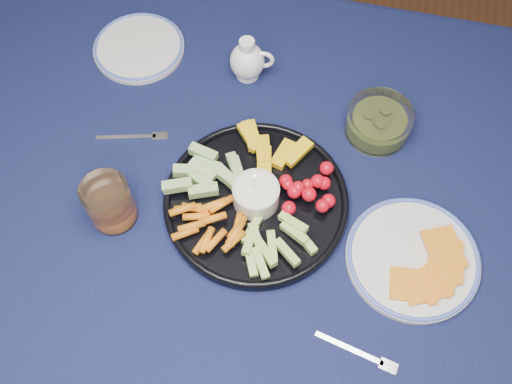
% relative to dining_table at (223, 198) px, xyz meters
% --- Properties ---
extents(dining_table, '(1.67, 1.07, 0.75)m').
position_rel_dining_table_xyz_m(dining_table, '(0.00, 0.00, 0.00)').
color(dining_table, '#492818').
rests_on(dining_table, ground).
extents(crudite_platter, '(0.35, 0.35, 0.11)m').
position_rel_dining_table_xyz_m(crudite_platter, '(0.08, -0.04, 0.11)').
color(crudite_platter, black).
rests_on(crudite_platter, dining_table).
extents(creamer_pitcher, '(0.09, 0.07, 0.10)m').
position_rel_dining_table_xyz_m(creamer_pitcher, '(-0.01, 0.26, 0.13)').
color(creamer_pitcher, white).
rests_on(creamer_pitcher, dining_table).
extents(pickle_bowl, '(0.13, 0.13, 0.06)m').
position_rel_dining_table_xyz_m(pickle_bowl, '(0.28, 0.18, 0.12)').
color(pickle_bowl, white).
rests_on(pickle_bowl, dining_table).
extents(cheese_plate, '(0.24, 0.24, 0.03)m').
position_rel_dining_table_xyz_m(cheese_plate, '(0.38, -0.09, 0.10)').
color(cheese_plate, silver).
rests_on(cheese_plate, dining_table).
extents(juice_tumbler, '(0.09, 0.09, 0.10)m').
position_rel_dining_table_xyz_m(juice_tumbler, '(-0.17, -0.13, 0.13)').
color(juice_tumbler, white).
rests_on(juice_tumbler, dining_table).
extents(fork_left, '(0.14, 0.05, 0.00)m').
position_rel_dining_table_xyz_m(fork_left, '(-0.19, 0.05, 0.09)').
color(fork_left, silver).
rests_on(fork_left, dining_table).
extents(fork_right, '(0.14, 0.04, 0.00)m').
position_rel_dining_table_xyz_m(fork_right, '(0.32, -0.28, 0.09)').
color(fork_right, silver).
rests_on(fork_right, dining_table).
extents(side_plate_extra, '(0.20, 0.20, 0.02)m').
position_rel_dining_table_xyz_m(side_plate_extra, '(-0.26, 0.27, 0.10)').
color(side_plate_extra, silver).
rests_on(side_plate_extra, dining_table).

